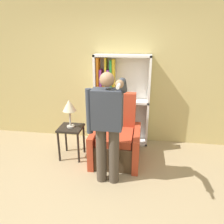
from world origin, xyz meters
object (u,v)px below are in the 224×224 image
Objects in this scene: bookcase at (115,103)px; armchair at (116,140)px; side_table at (71,133)px; table_lamp at (69,107)px; person_standing at (107,124)px.

armchair is (0.12, -0.66, -0.46)m from bookcase.
bookcase is at bearing 46.88° from side_table.
bookcase is 0.82m from armchair.
bookcase is 1.54× the size of armchair.
table_lamp is (0.00, -0.00, 0.48)m from side_table.
bookcase is at bearing 46.88° from table_lamp.
person_standing is (0.07, -1.31, 0.12)m from bookcase.
person_standing is 2.85× the size of side_table.
armchair is 0.69× the size of person_standing.
bookcase is 0.99m from table_lamp.
table_lamp is at bearing 141.25° from person_standing.
table_lamp is (-0.67, -0.72, 0.13)m from bookcase.
person_standing reaches higher than table_lamp.
table_lamp is (-0.74, 0.60, 0.02)m from person_standing.
armchair is at bearing -80.09° from bookcase.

